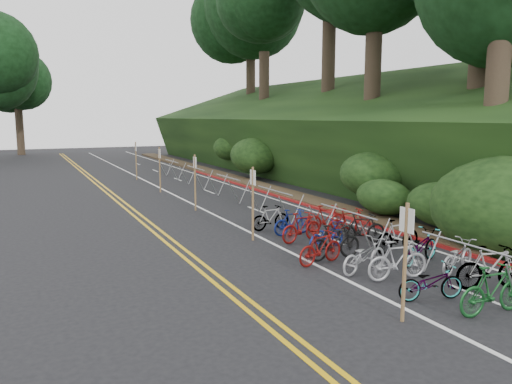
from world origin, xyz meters
TOP-DOWN VIEW (x-y plane):
  - ground at (0.00, 0.00)m, footprint 120.00×120.00m
  - road_markings at (0.63, 10.10)m, footprint 7.47×80.00m
  - red_curb at (5.70, 12.00)m, footprint 0.25×28.00m
  - embankment at (12.96, 19.04)m, footprint 14.30×48.14m
  - bike_rack_front at (3.24, -1.61)m, footprint 1.12×3.06m
  - bike_racks_rest at (3.00, 13.00)m, footprint 1.14×23.00m
  - signpost_near at (0.48, -2.43)m, footprint 0.08×0.40m
  - signposts_rest at (0.60, 14.00)m, footprint 0.08×18.40m
  - bike_front at (1.15, 1.67)m, footprint 0.76×1.68m
  - bike_valet at (2.96, 1.09)m, footprint 3.29×10.80m

SIDE VIEW (x-z plane):
  - ground at x=0.00m, z-range 0.00..0.00m
  - road_markings at x=0.63m, z-range 0.00..0.01m
  - red_curb at x=5.70m, z-range 0.00..0.10m
  - bike_front at x=1.15m, z-range 0.00..0.97m
  - bike_valet at x=2.96m, z-range -0.06..1.04m
  - bike_rack_front at x=3.24m, z-range 0.27..1.39m
  - bike_racks_rest at x=3.00m, z-range 0.27..1.44m
  - signpost_near at x=0.48m, z-range 0.18..2.65m
  - signposts_rest at x=0.60m, z-range 0.18..2.68m
  - embankment at x=12.96m, z-range -1.99..7.12m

